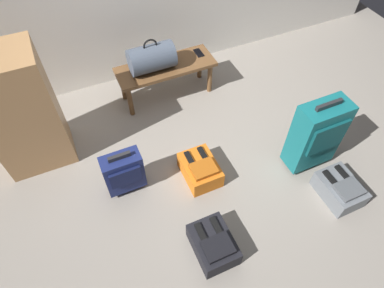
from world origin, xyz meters
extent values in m
plane|color=gray|center=(0.00, 0.00, 0.00)|extent=(6.60, 6.60, 0.00)
cube|color=brown|center=(0.02, 1.08, 0.37)|extent=(1.00, 0.36, 0.04)
cylinder|color=brown|center=(-0.42, 0.95, 0.18)|extent=(0.05, 0.05, 0.35)
cylinder|color=brown|center=(0.46, 0.95, 0.18)|extent=(0.05, 0.05, 0.35)
cylinder|color=brown|center=(-0.42, 1.21, 0.18)|extent=(0.05, 0.05, 0.35)
cylinder|color=brown|center=(0.46, 1.21, 0.18)|extent=(0.05, 0.05, 0.35)
cylinder|color=#475160|center=(-0.12, 1.08, 0.52)|extent=(0.44, 0.26, 0.26)
torus|color=black|center=(-0.12, 1.08, 0.66)|extent=(0.14, 0.02, 0.14)
cube|color=black|center=(0.41, 1.13, 0.39)|extent=(0.07, 0.14, 0.01)
cube|color=black|center=(0.41, 1.13, 0.39)|extent=(0.06, 0.13, 0.00)
cube|color=#14666B|center=(0.84, -0.27, 0.38)|extent=(0.42, 0.21, 0.65)
cube|color=#0E474A|center=(0.84, -0.39, 0.46)|extent=(0.33, 0.02, 0.29)
cube|color=#262628|center=(0.84, -0.27, 0.72)|extent=(0.23, 0.03, 0.04)
cylinder|color=black|center=(0.69, -0.20, 0.03)|extent=(0.02, 0.05, 0.05)
cylinder|color=black|center=(0.98, -0.20, 0.03)|extent=(0.02, 0.05, 0.05)
cube|color=navy|center=(-0.73, 0.12, 0.23)|extent=(0.32, 0.16, 0.37)
cube|color=#11183E|center=(-0.73, 0.03, 0.28)|extent=(0.26, 0.02, 0.17)
cube|color=#262628|center=(-0.73, 0.12, 0.44)|extent=(0.18, 0.03, 0.04)
cylinder|color=black|center=(-0.84, 0.18, 0.03)|extent=(0.02, 0.05, 0.05)
cylinder|color=black|center=(-0.62, 0.18, 0.03)|extent=(0.02, 0.05, 0.05)
cube|color=orange|center=(-0.11, -0.02, 0.09)|extent=(0.28, 0.38, 0.17)
cube|color=#AD5514|center=(-0.11, -0.09, 0.19)|extent=(0.21, 0.17, 0.04)
cube|color=black|center=(-0.17, 0.05, 0.18)|extent=(0.04, 0.19, 0.02)
cube|color=black|center=(-0.04, 0.05, 0.18)|extent=(0.04, 0.19, 0.02)
cube|color=slate|center=(0.88, -0.67, 0.09)|extent=(0.28, 0.38, 0.17)
cube|color=#515559|center=(0.88, -0.74, 0.19)|extent=(0.21, 0.17, 0.04)
cube|color=black|center=(0.81, -0.61, 0.18)|extent=(0.04, 0.19, 0.02)
cube|color=black|center=(0.94, -0.61, 0.18)|extent=(0.04, 0.19, 0.02)
cube|color=black|center=(-0.30, -0.67, 0.09)|extent=(0.28, 0.38, 0.17)
cube|color=black|center=(-0.30, -0.74, 0.19)|extent=(0.21, 0.17, 0.04)
cube|color=black|center=(-0.36, -0.61, 0.18)|extent=(0.04, 0.19, 0.02)
cube|color=black|center=(-0.24, -0.61, 0.18)|extent=(0.04, 0.19, 0.02)
cube|color=#A87A4C|center=(-1.34, 0.79, 0.55)|extent=(0.56, 0.44, 1.10)
camera|label=1|loc=(-0.84, -1.50, 2.50)|focal=31.25mm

